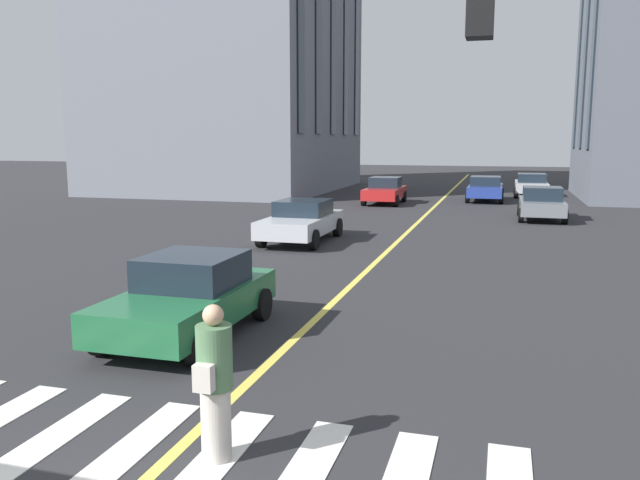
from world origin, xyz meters
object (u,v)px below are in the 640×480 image
car_silver_parked_a (302,220)px  pedestrian_near (215,384)px  car_silver_mid (531,185)px  car_red_oncoming (385,190)px  car_green_parked_b (190,296)px  car_blue_far (485,188)px  car_grey_near (542,203)px

car_silver_parked_a → pedestrian_near: (-14.13, -3.59, 0.15)m
pedestrian_near → car_silver_mid: bearing=-7.4°
car_silver_mid → car_red_oncoming: bearing=131.4°
car_red_oncoming → car_silver_parked_a: 13.12m
car_red_oncoming → car_green_parked_b: same height
car_red_oncoming → car_green_parked_b: bearing=-177.8°
car_blue_far → pedestrian_near: 30.31m
car_red_oncoming → car_green_parked_b: 23.42m
car_silver_mid → pedestrian_near: 34.23m
car_grey_near → car_blue_far: bearing=18.0°
car_silver_parked_a → car_grey_near: bearing=-43.8°
car_grey_near → pedestrian_near: (-22.45, 4.40, 0.15)m
car_green_parked_b → car_red_oncoming: bearing=2.2°
car_grey_near → car_green_parked_b: bearing=160.2°
car_blue_far → car_silver_mid: 4.48m
car_green_parked_b → pedestrian_near: pedestrian_near is taller
car_red_oncoming → pedestrian_near: size_ratio=2.30×
car_silver_parked_a → car_blue_far: size_ratio=1.00×
car_silver_mid → pedestrian_near: pedestrian_near is taller
car_blue_far → car_silver_mid: same height
car_red_oncoming → pedestrian_near: 27.43m
car_grey_near → car_silver_mid: 11.50m
car_red_oncoming → car_blue_far: bearing=-59.3°
car_blue_far → car_silver_parked_a: bearing=161.3°
car_blue_far → car_silver_mid: size_ratio=1.00×
car_red_oncoming → car_grey_near: (-4.80, -7.60, 0.00)m
car_silver_mid → car_blue_far: bearing=145.5°
car_green_parked_b → car_silver_mid: bearing=-12.6°
car_blue_far → car_green_parked_b: 26.73m
car_green_parked_b → pedestrian_near: (-3.84, -2.31, 0.15)m
pedestrian_near → car_green_parked_b: bearing=31.1°
car_red_oncoming → car_silver_parked_a: size_ratio=0.89×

